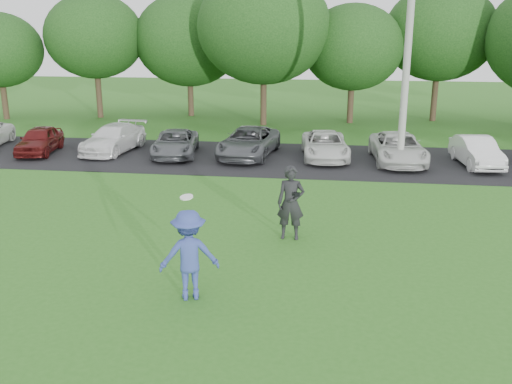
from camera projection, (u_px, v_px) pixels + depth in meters
The scene contains 7 objects.
ground at pixel (235, 294), 12.41m from camera, with size 100.00×100.00×0.00m, color #2F6C1E.
parking_lot at pixel (285, 159), 24.76m from camera, with size 32.00×6.50×0.03m, color black.
utility_pole at pixel (408, 43), 21.63m from camera, with size 0.28×0.28×9.92m, color #9C9C97.
frisbee_player at pixel (189, 255), 12.00m from camera, with size 1.43×1.07×2.36m.
camera_bystander at pixel (291, 203), 15.38m from camera, with size 0.75×0.49×2.03m.
parked_cars at pixel (281, 144), 24.74m from camera, with size 31.19×4.92×1.25m.
tree_row at pixel (327, 37), 32.45m from camera, with size 42.39×9.85×8.64m.
Camera 1 is at (1.96, -11.10, 5.66)m, focal length 40.00 mm.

